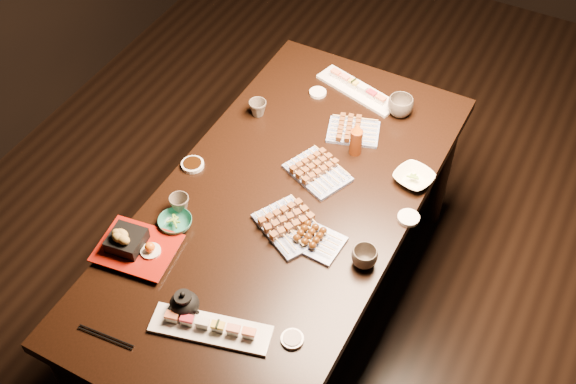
% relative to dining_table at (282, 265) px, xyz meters
% --- Properties ---
extents(ground, '(5.00, 5.00, 0.00)m').
position_rel_dining_table_xyz_m(ground, '(0.20, 0.35, -0.38)').
color(ground, black).
rests_on(ground, ground).
extents(dining_table, '(1.27, 1.95, 0.75)m').
position_rel_dining_table_xyz_m(dining_table, '(0.00, 0.00, 0.00)').
color(dining_table, black).
rests_on(dining_table, ground).
extents(sushi_platter_near, '(0.41, 0.20, 0.05)m').
position_rel_dining_table_xyz_m(sushi_platter_near, '(0.05, -0.57, 0.40)').
color(sushi_platter_near, white).
rests_on(sushi_platter_near, dining_table).
extents(sushi_platter_far, '(0.40, 0.20, 0.05)m').
position_rel_dining_table_xyz_m(sushi_platter_far, '(-0.02, 0.72, 0.40)').
color(sushi_platter_far, white).
rests_on(sushi_platter_far, dining_table).
extents(yakitori_plate_center, '(0.28, 0.24, 0.06)m').
position_rel_dining_table_xyz_m(yakitori_plate_center, '(0.05, 0.20, 0.40)').
color(yakitori_plate_center, '#828EB6').
rests_on(yakitori_plate_center, dining_table).
extents(yakitori_plate_right, '(0.30, 0.27, 0.06)m').
position_rel_dining_table_xyz_m(yakitori_plate_right, '(0.08, -0.09, 0.41)').
color(yakitori_plate_right, '#828EB6').
rests_on(yakitori_plate_right, dining_table).
extents(yakitori_plate_left, '(0.24, 0.20, 0.05)m').
position_rel_dining_table_xyz_m(yakitori_plate_left, '(0.07, 0.47, 0.40)').
color(yakitori_plate_left, '#828EB6').
rests_on(yakitori_plate_left, dining_table).
extents(tsukune_plate, '(0.21, 0.15, 0.05)m').
position_rel_dining_table_xyz_m(tsukune_plate, '(0.18, -0.10, 0.40)').
color(tsukune_plate, '#828EB6').
rests_on(tsukune_plate, dining_table).
extents(edamame_bowl_green, '(0.16, 0.16, 0.04)m').
position_rel_dining_table_xyz_m(edamame_bowl_green, '(-0.29, -0.27, 0.39)').
color(edamame_bowl_green, '#277865').
rests_on(edamame_bowl_green, dining_table).
extents(edamame_bowl_cream, '(0.17, 0.17, 0.03)m').
position_rel_dining_table_xyz_m(edamame_bowl_cream, '(0.39, 0.34, 0.39)').
color(edamame_bowl_cream, '#F3ECC7').
rests_on(edamame_bowl_cream, dining_table).
extents(tempura_tray, '(0.30, 0.25, 0.10)m').
position_rel_dining_table_xyz_m(tempura_tray, '(-0.34, -0.43, 0.42)').
color(tempura_tray, black).
rests_on(tempura_tray, dining_table).
extents(teacup_near_left, '(0.09, 0.09, 0.07)m').
position_rel_dining_table_xyz_m(teacup_near_left, '(-0.31, -0.20, 0.41)').
color(teacup_near_left, brown).
rests_on(teacup_near_left, dining_table).
extents(teacup_mid_right, '(0.12, 0.12, 0.07)m').
position_rel_dining_table_xyz_m(teacup_mid_right, '(0.38, -0.10, 0.41)').
color(teacup_mid_right, brown).
rests_on(teacup_mid_right, dining_table).
extents(teacup_far_left, '(0.10, 0.10, 0.07)m').
position_rel_dining_table_xyz_m(teacup_far_left, '(-0.32, 0.39, 0.41)').
color(teacup_far_left, brown).
rests_on(teacup_far_left, dining_table).
extents(teacup_far_right, '(0.11, 0.11, 0.08)m').
position_rel_dining_table_xyz_m(teacup_far_right, '(0.19, 0.67, 0.42)').
color(teacup_far_right, brown).
rests_on(teacup_far_right, dining_table).
extents(teapot, '(0.14, 0.14, 0.10)m').
position_rel_dining_table_xyz_m(teapot, '(-0.06, -0.55, 0.42)').
color(teapot, black).
rests_on(teapot, dining_table).
extents(condiment_bottle, '(0.05, 0.05, 0.15)m').
position_rel_dining_table_xyz_m(condiment_bottle, '(0.13, 0.38, 0.45)').
color(condiment_bottle, '#662A0D').
rests_on(condiment_bottle, dining_table).
extents(sauce_dish_west, '(0.10, 0.10, 0.02)m').
position_rel_dining_table_xyz_m(sauce_dish_west, '(-0.40, 0.01, 0.38)').
color(sauce_dish_west, white).
rests_on(sauce_dish_west, dining_table).
extents(sauce_dish_east, '(0.10, 0.10, 0.01)m').
position_rel_dining_table_xyz_m(sauce_dish_east, '(0.44, 0.15, 0.38)').
color(sauce_dish_east, white).
rests_on(sauce_dish_east, dining_table).
extents(sauce_dish_se, '(0.10, 0.10, 0.01)m').
position_rel_dining_table_xyz_m(sauce_dish_se, '(0.30, -0.48, 0.38)').
color(sauce_dish_se, white).
rests_on(sauce_dish_se, dining_table).
extents(sauce_dish_nw, '(0.09, 0.09, 0.01)m').
position_rel_dining_table_xyz_m(sauce_dish_nw, '(-0.16, 0.62, 0.38)').
color(sauce_dish_nw, white).
rests_on(sauce_dish_nw, dining_table).
extents(chopsticks_near, '(0.20, 0.04, 0.01)m').
position_rel_dining_table_xyz_m(chopsticks_near, '(-0.23, -0.75, 0.38)').
color(chopsticks_near, black).
rests_on(chopsticks_near, dining_table).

